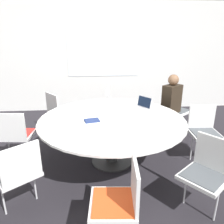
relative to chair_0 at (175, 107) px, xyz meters
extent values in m
plane|color=black|center=(-1.37, -1.08, -0.52)|extent=(16.00, 16.00, 0.00)
cube|color=silver|center=(-1.37, 1.60, 0.83)|extent=(8.00, 0.06, 2.70)
cube|color=white|center=(-1.37, 1.57, 1.03)|extent=(1.80, 0.01, 1.30)
cylinder|color=#333333|center=(-1.37, -1.08, -0.51)|extent=(0.64, 0.64, 0.02)
cylinder|color=#333333|center=(-1.37, -1.08, -0.16)|extent=(0.18, 0.18, 0.68)
cylinder|color=white|center=(-1.37, -1.08, 0.19)|extent=(2.17, 2.17, 0.03)
cube|color=silver|center=(0.04, -0.05, -0.07)|extent=(0.60, 0.60, 0.04)
cube|color=#4C5156|center=(0.04, -0.05, -0.05)|extent=(0.53, 0.53, 0.01)
cube|color=silver|center=(-0.07, 0.10, 0.15)|extent=(0.36, 0.27, 0.40)
cylinder|color=silver|center=(0.19, 0.05, -0.31)|extent=(0.02, 0.02, 0.43)
cylinder|color=silver|center=(-0.11, -0.16, -0.31)|extent=(0.02, 0.02, 0.43)
cube|color=silver|center=(-1.15, 0.35, -0.07)|extent=(0.48, 0.50, 0.04)
cube|color=#4C5156|center=(-1.15, 0.35, -0.05)|extent=(0.43, 0.44, 0.01)
cube|color=silver|center=(-1.34, 0.38, 0.15)|extent=(0.09, 0.42, 0.40)
cylinder|color=silver|center=(-1.12, 0.53, -0.31)|extent=(0.02, 0.02, 0.43)
cylinder|color=silver|center=(-1.18, 0.17, -0.31)|extent=(0.02, 0.02, 0.43)
cube|color=silver|center=(-2.28, 0.05, -0.07)|extent=(0.60, 0.61, 0.04)
cube|color=#E04C1E|center=(-2.28, 0.05, -0.05)|extent=(0.53, 0.53, 0.01)
cube|color=silver|center=(-2.43, -0.07, 0.15)|extent=(0.29, 0.34, 0.40)
cylinder|color=silver|center=(-2.39, 0.19, -0.31)|extent=(0.02, 0.02, 0.43)
cylinder|color=silver|center=(-2.17, -0.09, -0.31)|extent=(0.02, 0.02, 0.43)
cube|color=silver|center=(-2.81, -0.93, -0.07)|extent=(0.48, 0.46, 0.04)
cube|color=red|center=(-2.81, -0.93, -0.05)|extent=(0.42, 0.41, 0.01)
cube|color=silver|center=(-2.83, -1.13, 0.15)|extent=(0.42, 0.07, 0.40)
cylinder|color=silver|center=(-2.99, -0.92, -0.31)|extent=(0.02, 0.02, 0.43)
cylinder|color=silver|center=(-2.63, -0.95, -0.31)|extent=(0.02, 0.02, 0.43)
cube|color=silver|center=(-2.51, -1.97, -0.07)|extent=(0.61, 0.60, 0.04)
cube|color=#4C5156|center=(-2.51, -1.97, -0.05)|extent=(0.53, 0.53, 0.01)
cube|color=silver|center=(-2.39, -2.12, 0.15)|extent=(0.35, 0.28, 0.40)
cylinder|color=silver|center=(-2.65, -2.08, -0.31)|extent=(0.02, 0.02, 0.43)
cylinder|color=silver|center=(-2.37, -1.85, -0.31)|extent=(0.02, 0.02, 0.43)
cube|color=silver|center=(-1.49, -2.52, -0.07)|extent=(0.45, 0.47, 0.04)
cube|color=#E04C1E|center=(-1.49, -2.52, -0.05)|extent=(0.40, 0.41, 0.01)
cube|color=silver|center=(-1.29, -2.53, 0.15)|extent=(0.06, 0.42, 0.40)
cylinder|color=silver|center=(-1.47, -2.34, -0.31)|extent=(0.02, 0.02, 0.43)
cube|color=silver|center=(-0.48, -2.21, -0.07)|extent=(0.60, 0.61, 0.04)
cube|color=#4C5156|center=(-0.48, -2.21, -0.05)|extent=(0.53, 0.53, 0.01)
cube|color=silver|center=(-0.33, -2.09, 0.15)|extent=(0.28, 0.35, 0.40)
cylinder|color=silver|center=(-0.37, -2.35, -0.31)|extent=(0.02, 0.02, 0.43)
cylinder|color=silver|center=(-0.59, -2.07, -0.31)|extent=(0.02, 0.02, 0.43)
cube|color=silver|center=(0.07, -1.16, -0.07)|extent=(0.46, 0.44, 0.04)
cube|color=#4C5156|center=(0.07, -1.16, -0.05)|extent=(0.41, 0.39, 0.01)
cube|color=silver|center=(0.08, -0.96, 0.15)|extent=(0.42, 0.05, 0.40)
cylinder|color=silver|center=(0.25, -1.17, -0.31)|extent=(0.02, 0.02, 0.43)
cylinder|color=silver|center=(-0.11, -1.15, -0.31)|extent=(0.02, 0.02, 0.43)
cylinder|color=#2D2319|center=(-0.02, -0.22, -0.29)|extent=(0.10, 0.10, 0.47)
cylinder|color=#2D2319|center=(-0.17, -0.33, -0.29)|extent=(0.10, 0.10, 0.47)
cube|color=#2D2319|center=(-0.15, -0.20, 0.22)|extent=(0.42, 0.39, 0.55)
sphere|color=brown|center=(-0.15, -0.20, 0.60)|extent=(0.20, 0.20, 0.20)
cube|color=silver|center=(-0.88, -0.72, 0.22)|extent=(0.36, 0.38, 0.02)
cube|color=silver|center=(-0.79, -0.65, 0.32)|extent=(0.21, 0.27, 0.20)
cube|color=black|center=(-0.80, -0.66, 0.32)|extent=(0.19, 0.24, 0.17)
cube|color=navy|center=(-1.67, -1.16, 0.22)|extent=(0.24, 0.19, 0.02)
cylinder|color=white|center=(-1.73, -0.85, 0.25)|extent=(0.07, 0.07, 0.08)
camera|label=1|loc=(-1.63, -4.10, 1.38)|focal=35.00mm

